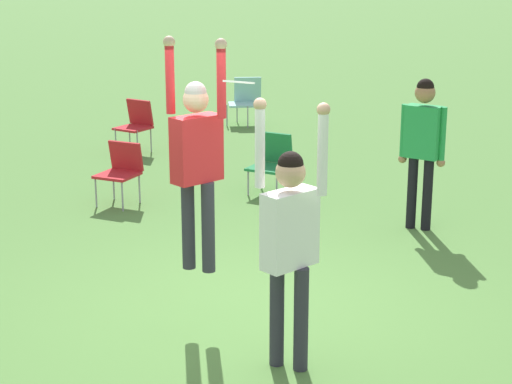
{
  "coord_description": "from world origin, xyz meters",
  "views": [
    {
      "loc": [
        3.32,
        -6.78,
        3.31
      ],
      "look_at": [
        0.33,
        -0.32,
        1.3
      ],
      "focal_mm": 60.0,
      "sensor_mm": 36.0,
      "label": 1
    }
  ],
  "objects_px": {
    "camping_chair_0": "(245,98)",
    "person_spectator_near": "(423,138)",
    "person_defending": "(290,230)",
    "camping_chair_1": "(121,168)",
    "camping_chair_3": "(136,122)",
    "person_jumping": "(197,151)",
    "frisbee": "(239,82)",
    "camping_chair_2": "(272,159)"
  },
  "relations": [
    {
      "from": "person_jumping",
      "to": "frisbee",
      "type": "xyz_separation_m",
      "value": [
        0.55,
        -0.28,
        0.67
      ]
    },
    {
      "from": "camping_chair_2",
      "to": "camping_chair_3",
      "type": "height_order",
      "value": "camping_chair_3"
    },
    {
      "from": "person_defending",
      "to": "frisbee",
      "type": "bearing_deg",
      "value": -86.49
    },
    {
      "from": "camping_chair_1",
      "to": "person_jumping",
      "type": "bearing_deg",
      "value": 133.06
    },
    {
      "from": "person_jumping",
      "to": "person_defending",
      "type": "relative_size",
      "value": 0.94
    },
    {
      "from": "camping_chair_2",
      "to": "camping_chair_3",
      "type": "bearing_deg",
      "value": -19.63
    },
    {
      "from": "person_defending",
      "to": "camping_chair_1",
      "type": "xyz_separation_m",
      "value": [
        -3.89,
        3.43,
        -0.69
      ]
    },
    {
      "from": "person_defending",
      "to": "frisbee",
      "type": "xyz_separation_m",
      "value": [
        -0.54,
        0.19,
        1.11
      ]
    },
    {
      "from": "person_jumping",
      "to": "camping_chair_0",
      "type": "xyz_separation_m",
      "value": [
        -3.67,
        8.66,
        -1.11
      ]
    },
    {
      "from": "frisbee",
      "to": "camping_chair_3",
      "type": "xyz_separation_m",
      "value": [
        -4.83,
        5.94,
        -1.78
      ]
    },
    {
      "from": "camping_chair_2",
      "to": "camping_chair_1",
      "type": "bearing_deg",
      "value": 44.3
    },
    {
      "from": "person_defending",
      "to": "person_spectator_near",
      "type": "xyz_separation_m",
      "value": [
        0.05,
        4.04,
        -0.05
      ]
    },
    {
      "from": "person_jumping",
      "to": "person_spectator_near",
      "type": "relative_size",
      "value": 1.12
    },
    {
      "from": "camping_chair_0",
      "to": "camping_chair_3",
      "type": "relative_size",
      "value": 1.04
    },
    {
      "from": "person_defending",
      "to": "camping_chair_3",
      "type": "relative_size",
      "value": 2.51
    },
    {
      "from": "camping_chair_1",
      "to": "person_defending",
      "type": "bearing_deg",
      "value": 138.2
    },
    {
      "from": "camping_chair_1",
      "to": "camping_chair_3",
      "type": "relative_size",
      "value": 0.94
    },
    {
      "from": "person_jumping",
      "to": "camping_chair_3",
      "type": "height_order",
      "value": "person_jumping"
    },
    {
      "from": "person_defending",
      "to": "camping_chair_0",
      "type": "xyz_separation_m",
      "value": [
        -4.76,
        9.13,
        -0.67
      ]
    },
    {
      "from": "person_defending",
      "to": "person_spectator_near",
      "type": "relative_size",
      "value": 1.2
    },
    {
      "from": "frisbee",
      "to": "camping_chair_3",
      "type": "distance_m",
      "value": 7.86
    },
    {
      "from": "camping_chair_1",
      "to": "person_spectator_near",
      "type": "height_order",
      "value": "person_spectator_near"
    },
    {
      "from": "person_jumping",
      "to": "person_defending",
      "type": "height_order",
      "value": "person_jumping"
    },
    {
      "from": "camping_chair_3",
      "to": "person_jumping",
      "type": "bearing_deg",
      "value": 135.01
    },
    {
      "from": "person_defending",
      "to": "camping_chair_3",
      "type": "bearing_deg",
      "value": -115.41
    },
    {
      "from": "person_defending",
      "to": "camping_chair_1",
      "type": "relative_size",
      "value": 2.66
    },
    {
      "from": "frisbee",
      "to": "person_spectator_near",
      "type": "distance_m",
      "value": 4.06
    },
    {
      "from": "person_jumping",
      "to": "camping_chair_3",
      "type": "distance_m",
      "value": 7.19
    },
    {
      "from": "person_jumping",
      "to": "camping_chair_2",
      "type": "relative_size",
      "value": 2.5
    },
    {
      "from": "camping_chair_1",
      "to": "camping_chair_2",
      "type": "bearing_deg",
      "value": -139.36
    },
    {
      "from": "camping_chair_2",
      "to": "person_spectator_near",
      "type": "relative_size",
      "value": 0.45
    },
    {
      "from": "camping_chair_0",
      "to": "camping_chair_1",
      "type": "height_order",
      "value": "camping_chair_0"
    },
    {
      "from": "camping_chair_3",
      "to": "frisbee",
      "type": "bearing_deg",
      "value": 137.04
    },
    {
      "from": "camping_chair_0",
      "to": "person_spectator_near",
      "type": "relative_size",
      "value": 0.49
    },
    {
      "from": "person_jumping",
      "to": "camping_chair_1",
      "type": "distance_m",
      "value": 4.23
    },
    {
      "from": "frisbee",
      "to": "person_defending",
      "type": "bearing_deg",
      "value": -19.9
    },
    {
      "from": "frisbee",
      "to": "camping_chair_2",
      "type": "distance_m",
      "value": 5.28
    },
    {
      "from": "camping_chair_0",
      "to": "person_spectator_near",
      "type": "bearing_deg",
      "value": 104.15
    },
    {
      "from": "camping_chair_2",
      "to": "person_jumping",
      "type": "bearing_deg",
      "value": 108.66
    },
    {
      "from": "frisbee",
      "to": "person_spectator_near",
      "type": "bearing_deg",
      "value": 81.38
    },
    {
      "from": "person_jumping",
      "to": "camping_chair_2",
      "type": "bearing_deg",
      "value": 38.76
    },
    {
      "from": "person_spectator_near",
      "to": "person_jumping",
      "type": "bearing_deg",
      "value": -98.77
    }
  ]
}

